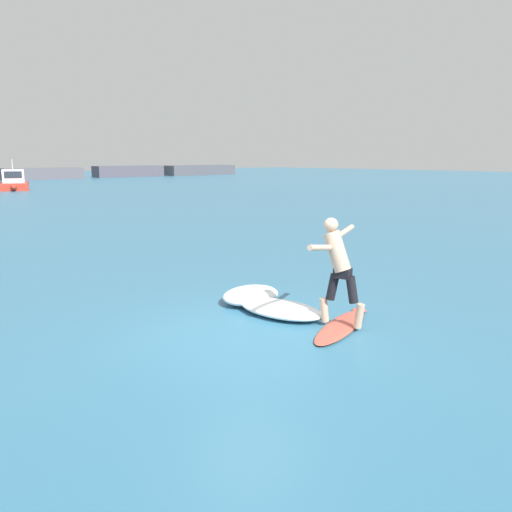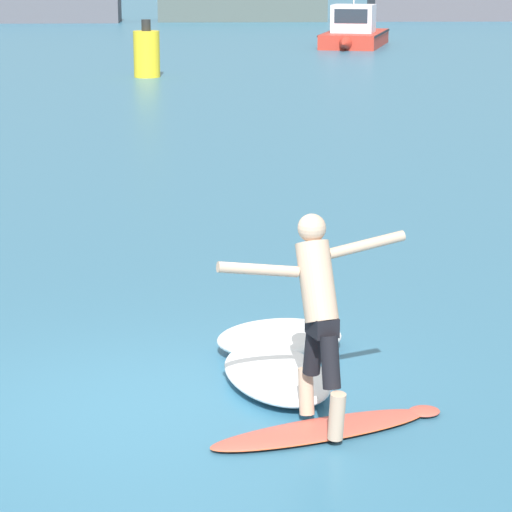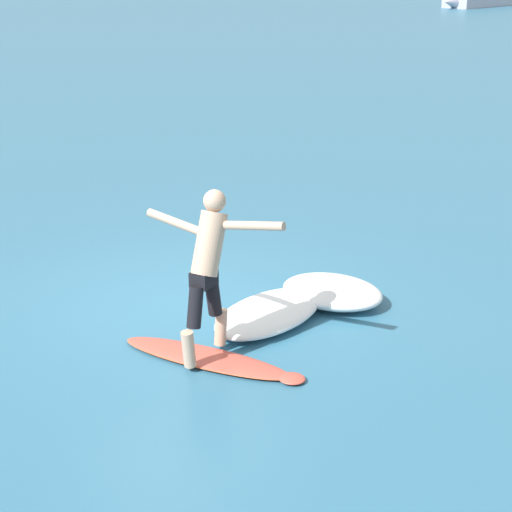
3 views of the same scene
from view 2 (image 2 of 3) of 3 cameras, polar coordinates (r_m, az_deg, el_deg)
ground_plane at (r=10.84m, az=-4.85°, el=-7.09°), size 200.00×200.00×0.00m
rock_jetty_breakwater at (r=73.67m, az=5.99°, el=11.58°), size 75.01×4.77×4.72m
surfboard at (r=10.26m, az=3.24°, el=-8.13°), size 2.16×1.11×0.20m
surfer at (r=9.97m, az=2.92°, el=-2.22°), size 1.63×0.86×1.78m
fishing_boat_near_jetty at (r=52.75m, az=4.64°, el=10.41°), size 3.91×6.26×2.67m
channel_marker_buoy at (r=39.60m, az=-5.17°, el=9.48°), size 0.84×0.84×1.83m
wave_foam_at_tail at (r=11.28m, az=0.98°, el=-5.58°), size 1.18×1.81×0.22m
wave_foam_at_nose at (r=12.19m, az=1.12°, el=-3.89°), size 1.48×1.25×0.29m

